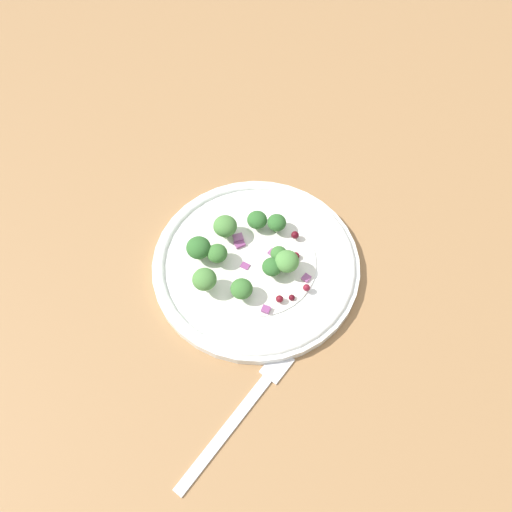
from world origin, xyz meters
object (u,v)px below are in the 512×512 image
(plate, at_px, (256,264))
(broccoli_floret_0, at_px, (279,254))
(broccoli_floret_2, at_px, (199,248))
(fork, at_px, (242,410))
(broccoli_floret_1, at_px, (204,280))

(plate, bearing_deg, broccoli_floret_0, 77.71)
(plate, xyz_separation_m, broccoli_floret_2, (-0.02, -0.07, 0.03))
(broccoli_floret_2, relative_size, fork, 0.19)
(plate, xyz_separation_m, broccoli_floret_1, (0.02, -0.07, 0.03))
(broccoli_floret_0, bearing_deg, broccoli_floret_2, -107.09)
(broccoli_floret_2, bearing_deg, broccoli_floret_0, 72.91)
(plate, relative_size, broccoli_floret_0, 12.55)
(plate, bearing_deg, broccoli_floret_1, -70.90)
(broccoli_floret_0, relative_size, broccoli_floret_2, 0.67)
(broccoli_floret_0, distance_m, fork, 0.19)
(broccoli_floret_0, bearing_deg, broccoli_floret_1, -79.54)
(fork, bearing_deg, broccoli_floret_0, 153.65)
(plate, height_order, broccoli_floret_0, broccoli_floret_0)
(plate, relative_size, broccoli_floret_2, 8.47)
(broccoli_floret_1, xyz_separation_m, broccoli_floret_2, (-0.05, 0.00, -0.00))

